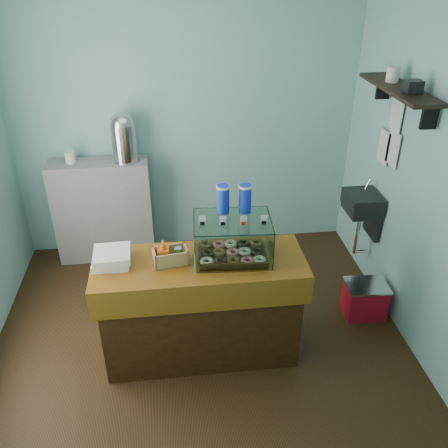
{
  "coord_description": "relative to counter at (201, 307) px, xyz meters",
  "views": [
    {
      "loc": [
        -0.17,
        -3.18,
        2.92
      ],
      "look_at": [
        0.2,
        -0.15,
        1.15
      ],
      "focal_mm": 38.0,
      "sensor_mm": 36.0,
      "label": 1
    }
  ],
  "objects": [
    {
      "name": "room_shell",
      "position": [
        0.03,
        0.26,
        1.25
      ],
      "size": [
        3.54,
        3.04,
        2.82
      ],
      "color": "#82BDBD",
      "rests_on": "ground"
    },
    {
      "name": "back_shelf",
      "position": [
        -0.9,
        1.57,
        0.09
      ],
      "size": [
        1.0,
        0.32,
        1.1
      ],
      "primitive_type": "cube",
      "color": "gray",
      "rests_on": "ground"
    },
    {
      "name": "ground",
      "position": [
        0.0,
        0.25,
        -0.46
      ],
      "size": [
        3.5,
        3.5,
        0.0
      ],
      "primitive_type": "plane",
      "color": "black",
      "rests_on": "ground"
    },
    {
      "name": "coffee_urn",
      "position": [
        -0.61,
        1.56,
        0.9
      ],
      "size": [
        0.27,
        0.27,
        0.49
      ],
      "color": "silver",
      "rests_on": "back_shelf"
    },
    {
      "name": "red_cooler",
      "position": [
        1.51,
        0.29,
        -0.29
      ],
      "size": [
        0.38,
        0.3,
        0.33
      ],
      "rotation": [
        0.0,
        0.0,
        -0.04
      ],
      "color": "red",
      "rests_on": "ground"
    },
    {
      "name": "condiment_crate",
      "position": [
        -0.23,
        0.01,
        0.51
      ],
      "size": [
        0.27,
        0.19,
        0.2
      ],
      "rotation": [
        0.0,
        0.0,
        0.16
      ],
      "color": "tan",
      "rests_on": "counter"
    },
    {
      "name": "display_case",
      "position": [
        0.26,
        0.07,
        0.61
      ],
      "size": [
        0.6,
        0.46,
        0.53
      ],
      "rotation": [
        0.0,
        0.0,
        -0.06
      ],
      "color": "black",
      "rests_on": "counter"
    },
    {
      "name": "counter",
      "position": [
        0.0,
        0.0,
        0.0
      ],
      "size": [
        1.6,
        0.6,
        0.9
      ],
      "color": "#3F210C",
      "rests_on": "ground"
    },
    {
      "name": "pastry_boxes",
      "position": [
        -0.65,
        0.05,
        0.5
      ],
      "size": [
        0.28,
        0.28,
        0.11
      ],
      "rotation": [
        0.0,
        0.0,
        -0.01
      ],
      "color": "silver",
      "rests_on": "counter"
    }
  ]
}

